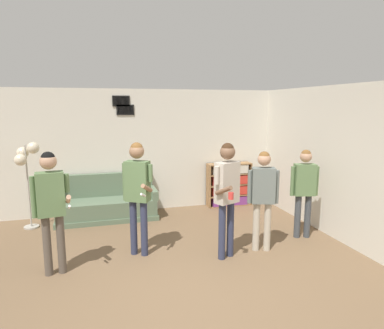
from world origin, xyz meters
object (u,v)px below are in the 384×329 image
object	(u,v)px
floor_lamp	(26,160)
person_spectator_far_right	(304,185)
person_player_foreground_left	(51,200)
person_watcher_holding_cup	(227,187)
couch	(107,205)
person_player_foreground_center	(138,186)
person_spectator_near_bookshelf	(263,191)
bookshelf	(229,185)

from	to	relation	value
floor_lamp	person_spectator_far_right	distance (m)	5.14
person_player_foreground_left	person_watcher_holding_cup	bearing A→B (deg)	-3.53
couch	person_player_foreground_left	bearing A→B (deg)	-109.04
person_player_foreground_center	person_watcher_holding_cup	size ratio (longest dim) A/B	1.00
person_player_foreground_left	person_player_foreground_center	bearing A→B (deg)	14.58
person_player_foreground_left	person_spectator_far_right	xyz separation A→B (m)	(4.13, 0.26, -0.11)
floor_lamp	person_spectator_near_bookshelf	size ratio (longest dim) A/B	1.02
person_watcher_holding_cup	person_spectator_far_right	bearing A→B (deg)	14.22
couch	person_spectator_near_bookshelf	world-z (taller)	person_spectator_near_bookshelf
couch	person_spectator_near_bookshelf	distance (m)	3.41
bookshelf	person_spectator_far_right	distance (m)	2.33
floor_lamp	couch	bearing A→B (deg)	6.99
person_player_foreground_center	person_spectator_near_bookshelf	world-z (taller)	person_player_foreground_center
person_watcher_holding_cup	person_player_foreground_left	bearing A→B (deg)	176.47
person_player_foreground_left	person_watcher_holding_cup	world-z (taller)	person_watcher_holding_cup
person_watcher_holding_cup	person_spectator_near_bookshelf	xyz separation A→B (m)	(0.66, 0.10, -0.12)
person_spectator_near_bookshelf	bookshelf	bearing A→B (deg)	80.18
person_spectator_near_bookshelf	person_spectator_far_right	bearing A→B (deg)	17.93
person_watcher_holding_cup	person_spectator_near_bookshelf	distance (m)	0.67
floor_lamp	person_player_foreground_left	size ratio (longest dim) A/B	0.96
couch	bookshelf	bearing A→B (deg)	3.94
bookshelf	person_spectator_far_right	xyz separation A→B (m)	(0.53, -2.22, 0.46)
person_player_foreground_left	person_spectator_near_bookshelf	bearing A→B (deg)	-1.02
person_spectator_far_right	person_spectator_near_bookshelf	bearing A→B (deg)	-162.07
person_player_foreground_left	person_spectator_near_bookshelf	world-z (taller)	person_player_foreground_left
floor_lamp	bookshelf	bearing A→B (deg)	4.98
person_watcher_holding_cup	bookshelf	bearing A→B (deg)	67.43
bookshelf	floor_lamp	size ratio (longest dim) A/B	0.63
person_spectator_near_bookshelf	person_spectator_far_right	xyz separation A→B (m)	(0.96, 0.31, -0.03)
couch	person_spectator_far_right	xyz separation A→B (m)	(3.34, -2.03, 0.67)
person_watcher_holding_cup	person_player_foreground_center	bearing A→B (deg)	160.00
person_spectator_near_bookshelf	person_watcher_holding_cup	bearing A→B (deg)	-171.46
floor_lamp	person_spectator_far_right	size ratio (longest dim) A/B	1.05
person_player_foreground_center	bookshelf	bearing A→B (deg)	42.18
bookshelf	person_player_foreground_left	world-z (taller)	person_player_foreground_left
bookshelf	person_player_foreground_center	distance (m)	3.28
floor_lamp	person_player_foreground_center	world-z (taller)	person_player_foreground_center
person_player_foreground_center	person_spectator_near_bookshelf	xyz separation A→B (m)	(1.95, -0.37, -0.12)
person_player_foreground_left	person_watcher_holding_cup	size ratio (longest dim) A/B	0.97
couch	person_player_foreground_center	size ratio (longest dim) A/B	1.14
person_player_foreground_left	person_spectator_far_right	bearing A→B (deg)	3.55
person_player_foreground_center	person_player_foreground_left	bearing A→B (deg)	-165.42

